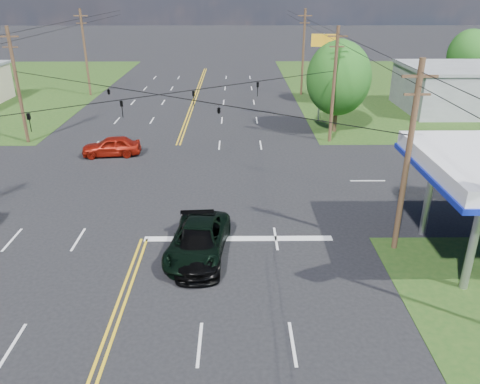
{
  "coord_description": "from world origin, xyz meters",
  "views": [
    {
      "loc": [
        4.89,
        -17.75,
        12.32
      ],
      "look_at": [
        5.11,
        6.0,
        1.85
      ],
      "focal_mm": 35.0,
      "sensor_mm": 36.0,
      "label": 1
    }
  ],
  "objects_px": {
    "pole_ne": "(334,84)",
    "pickup_dkgreen": "(198,240)",
    "retail_ne": "(471,90)",
    "pole_se": "(408,158)",
    "tree_right_a": "(339,78)",
    "pole_nw": "(18,85)",
    "tree_right_b": "(339,65)",
    "pole_right_far": "(303,52)",
    "pole_left_far": "(85,52)",
    "tree_far_r": "(469,55)",
    "suv_black": "(197,246)"
  },
  "relations": [
    {
      "from": "pole_ne",
      "to": "pickup_dkgreen",
      "type": "distance_m",
      "value": 21.44
    },
    {
      "from": "pole_left_far",
      "to": "tree_right_a",
      "type": "bearing_deg",
      "value": -30.65
    },
    {
      "from": "tree_right_a",
      "to": "pickup_dkgreen",
      "type": "bearing_deg",
      "value": -117.08
    },
    {
      "from": "retail_ne",
      "to": "pickup_dkgreen",
      "type": "xyz_separation_m",
      "value": [
        -27.0,
        -29.52,
        -1.4
      ]
    },
    {
      "from": "tree_right_a",
      "to": "retail_ne",
      "type": "bearing_deg",
      "value": 26.57
    },
    {
      "from": "pole_se",
      "to": "tree_far_r",
      "type": "height_order",
      "value": "pole_se"
    },
    {
      "from": "pole_nw",
      "to": "pole_left_far",
      "type": "xyz_separation_m",
      "value": [
        0.0,
        19.0,
        0.25
      ]
    },
    {
      "from": "retail_ne",
      "to": "suv_black",
      "type": "relative_size",
      "value": 2.69
    },
    {
      "from": "pickup_dkgreen",
      "to": "suv_black",
      "type": "relative_size",
      "value": 1.1
    },
    {
      "from": "pickup_dkgreen",
      "to": "tree_right_b",
      "type": "bearing_deg",
      "value": 74.54
    },
    {
      "from": "pole_nw",
      "to": "pole_right_far",
      "type": "height_order",
      "value": "pole_right_far"
    },
    {
      "from": "pole_se",
      "to": "pickup_dkgreen",
      "type": "xyz_separation_m",
      "value": [
        -10.0,
        -0.52,
        -4.12
      ]
    },
    {
      "from": "pole_se",
      "to": "pole_nw",
      "type": "distance_m",
      "value": 31.62
    },
    {
      "from": "pole_right_far",
      "to": "tree_right_a",
      "type": "relative_size",
      "value": 1.22
    },
    {
      "from": "pole_right_far",
      "to": "tree_far_r",
      "type": "height_order",
      "value": "pole_right_far"
    },
    {
      "from": "tree_right_a",
      "to": "tree_right_b",
      "type": "xyz_separation_m",
      "value": [
        2.5,
        12.0,
        -0.65
      ]
    },
    {
      "from": "retail_ne",
      "to": "tree_right_b",
      "type": "relative_size",
      "value": 1.98
    },
    {
      "from": "tree_far_r",
      "to": "pickup_dkgreen",
      "type": "relative_size",
      "value": 1.33
    },
    {
      "from": "pole_left_far",
      "to": "suv_black",
      "type": "distance_m",
      "value": 41.46
    },
    {
      "from": "pole_right_far",
      "to": "tree_right_b",
      "type": "height_order",
      "value": "pole_right_far"
    },
    {
      "from": "retail_ne",
      "to": "pickup_dkgreen",
      "type": "bearing_deg",
      "value": -132.45
    },
    {
      "from": "tree_right_b",
      "to": "tree_far_r",
      "type": "distance_m",
      "value": 18.5
    },
    {
      "from": "tree_right_a",
      "to": "tree_far_r",
      "type": "distance_m",
      "value": 26.91
    },
    {
      "from": "pole_se",
      "to": "pole_right_far",
      "type": "distance_m",
      "value": 37.0
    },
    {
      "from": "tree_right_b",
      "to": "tree_far_r",
      "type": "height_order",
      "value": "tree_far_r"
    },
    {
      "from": "pole_se",
      "to": "retail_ne",
      "type": "bearing_deg",
      "value": 59.62
    },
    {
      "from": "pole_se",
      "to": "pole_right_far",
      "type": "height_order",
      "value": "pole_right_far"
    },
    {
      "from": "pole_nw",
      "to": "pole_right_far",
      "type": "relative_size",
      "value": 0.95
    },
    {
      "from": "retail_ne",
      "to": "pole_ne",
      "type": "xyz_separation_m",
      "value": [
        -17.0,
        -11.0,
        2.72
      ]
    },
    {
      "from": "pole_se",
      "to": "tree_right_b",
      "type": "xyz_separation_m",
      "value": [
        3.5,
        33.0,
        -0.7
      ]
    },
    {
      "from": "tree_right_b",
      "to": "pickup_dkgreen",
      "type": "distance_m",
      "value": 36.3
    },
    {
      "from": "retail_ne",
      "to": "pickup_dkgreen",
      "type": "height_order",
      "value": "retail_ne"
    },
    {
      "from": "tree_right_b",
      "to": "pole_right_far",
      "type": "bearing_deg",
      "value": 131.19
    },
    {
      "from": "pole_left_far",
      "to": "tree_right_a",
      "type": "distance_m",
      "value": 31.39
    },
    {
      "from": "tree_right_b",
      "to": "pole_ne",
      "type": "bearing_deg",
      "value": -103.13
    },
    {
      "from": "pole_se",
      "to": "pickup_dkgreen",
      "type": "relative_size",
      "value": 1.65
    },
    {
      "from": "retail_ne",
      "to": "tree_far_r",
      "type": "height_order",
      "value": "tree_far_r"
    },
    {
      "from": "pole_ne",
      "to": "pickup_dkgreen",
      "type": "bearing_deg",
      "value": -118.37
    },
    {
      "from": "pole_left_far",
      "to": "pole_ne",
      "type": "bearing_deg",
      "value": -36.16
    },
    {
      "from": "retail_ne",
      "to": "tree_right_a",
      "type": "distance_m",
      "value": 18.09
    },
    {
      "from": "tree_far_r",
      "to": "pickup_dkgreen",
      "type": "xyz_separation_m",
      "value": [
        -31.0,
        -39.52,
        -3.75
      ]
    },
    {
      "from": "tree_right_b",
      "to": "pickup_dkgreen",
      "type": "height_order",
      "value": "tree_right_b"
    },
    {
      "from": "pole_nw",
      "to": "tree_right_b",
      "type": "relative_size",
      "value": 1.34
    },
    {
      "from": "retail_ne",
      "to": "pole_se",
      "type": "height_order",
      "value": "pole_se"
    },
    {
      "from": "pole_left_far",
      "to": "tree_far_r",
      "type": "height_order",
      "value": "pole_left_far"
    },
    {
      "from": "pole_se",
      "to": "pole_nw",
      "type": "relative_size",
      "value": 1.0
    },
    {
      "from": "tree_right_a",
      "to": "tree_far_r",
      "type": "bearing_deg",
      "value": 41.99
    },
    {
      "from": "tree_right_b",
      "to": "tree_far_r",
      "type": "relative_size",
      "value": 0.93
    },
    {
      "from": "pole_ne",
      "to": "tree_far_r",
      "type": "bearing_deg",
      "value": 45.0
    },
    {
      "from": "retail_ne",
      "to": "pole_right_far",
      "type": "xyz_separation_m",
      "value": [
        -17.0,
        8.0,
        2.97
      ]
    }
  ]
}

